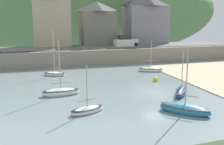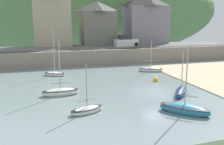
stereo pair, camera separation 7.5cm
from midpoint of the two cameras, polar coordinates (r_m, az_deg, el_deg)
The scene contains 14 objects.
quay_seawall at distance 41.97m, azimuth -0.87°, elevation 3.87°, with size 48.00×9.40×2.40m.
hillside_backdrop at distance 79.52m, azimuth -4.61°, elevation 13.73°, with size 80.00×44.00×28.00m.
waterfront_building_left at distance 47.78m, azimuth -13.39°, elevation 12.05°, with size 6.60×5.78×10.27m.
waterfront_building_centre at distance 49.01m, azimuth -3.40°, elevation 10.94°, with size 6.38×5.85×7.89m.
waterfront_building_right at distance 52.14m, azimuth 7.32°, elevation 11.76°, with size 8.13×5.89×9.40m.
church_with_spire at distance 56.08m, azimuth 6.06°, elevation 15.69°, with size 3.00×3.00×16.66m.
sailboat_white_hull at distance 25.27m, azimuth -11.38°, elevation -4.28°, with size 3.64×1.35×5.52m.
sailboat_tall_mast at distance 20.99m, azimuth 15.71°, elevation -7.81°, with size 3.74×3.78×5.44m.
sailboat_far_left at distance 36.07m, azimuth 8.47°, elevation 0.65°, with size 3.52×2.37×4.52m.
motorboat_with_cabin at distance 33.95m, azimuth -12.64°, elevation -0.25°, with size 3.12×2.53×6.15m.
sailboat_nearest_shore at distance 20.42m, azimuth -5.59°, elevation -8.24°, with size 3.07×2.01×3.95m.
rowboat_small_beached at distance 25.79m, azimuth 14.98°, elevation -4.11°, with size 3.07×3.38×4.40m.
parked_car_near_slipway at distance 46.03m, azimuth 2.96°, elevation 6.88°, with size 4.18×1.92×1.95m.
mooring_buoy at distance 30.61m, azimuth 9.57°, elevation -1.55°, with size 0.64×0.64×0.64m.
Camera 1 is at (-11.38, -22.47, 7.24)m, focal length 41.29 mm.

